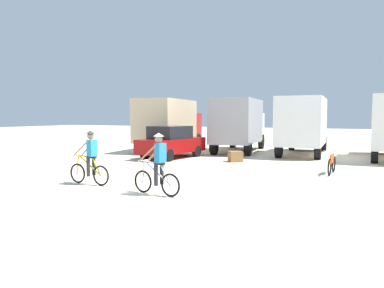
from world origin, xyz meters
The scene contains 9 objects.
ground_plane centered at (0.00, 0.00, 0.00)m, with size 120.00×120.00×0.00m, color beige.
box_truck_tan_camper centered at (-5.15, 11.05, 1.87)m, with size 3.08×6.96×3.35m.
box_truck_grey_hauler centered at (-0.77, 12.34, 1.87)m, with size 3.07×6.96×3.35m.
box_truck_avon_van centered at (3.24, 12.23, 1.87)m, with size 2.67×6.85×3.35m.
sedan_parked centered at (-2.94, 7.23, 0.88)m, with size 2.33×4.40×1.76m.
cyclist_orange_shirt centered at (-1.65, -0.75, 0.85)m, with size 1.73×0.52×1.82m.
cyclist_cowboy_hat centered at (1.25, -1.19, 0.85)m, with size 1.72×0.54×1.82m.
bicycle_spare centered at (5.48, 5.13, 0.40)m, with size 0.50×1.73×0.97m.
supply_crate centered at (0.74, 7.24, 0.26)m, with size 0.64×0.63×0.53m, color olive.
Camera 1 is at (6.75, -10.35, 2.31)m, focal length 34.51 mm.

